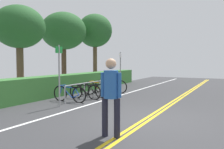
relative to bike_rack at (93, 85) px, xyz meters
name	(u,v)px	position (x,y,z in m)	size (l,w,h in m)	color
ground_plane	(147,120)	(-3.05, -3.78, -0.57)	(36.85, 11.43, 0.05)	#353538
centre_line_yellow_inner	(150,120)	(-3.05, -3.86, -0.54)	(33.16, 0.10, 0.00)	gold
centre_line_yellow_outer	(144,119)	(-3.05, -3.70, -0.54)	(33.16, 0.10, 0.00)	gold
bike_lane_stripe_white	(70,110)	(-3.05, -0.98, -0.54)	(33.16, 0.12, 0.00)	white
bike_rack	(93,85)	(0.00, 0.00, 0.00)	(4.20, 0.05, 0.73)	#9EA0A5
bicycle_0	(69,94)	(-1.64, 0.11, -0.21)	(0.46, 1.68, 0.72)	black
bicycle_1	(85,92)	(-0.71, -0.05, -0.21)	(0.46, 1.65, 0.71)	black
bicycle_2	(92,90)	(0.04, 0.04, -0.22)	(0.52, 1.68, 0.69)	black
bicycle_3	(99,88)	(0.73, 0.08, -0.21)	(0.46, 1.72, 0.72)	black
bicycle_4	(111,86)	(1.61, -0.13, -0.19)	(0.54, 1.77, 0.74)	black
pedestrian	(111,92)	(-4.94, -3.58, 0.48)	(0.32, 0.49, 1.77)	#1E1E2D
sign_post_near	(59,70)	(-2.66, -0.22, 0.84)	(0.36, 0.06, 2.30)	gray
sign_post_far	(120,67)	(2.83, -0.12, 0.79)	(0.36, 0.09, 2.21)	gray
hedge_backdrop	(79,82)	(1.50, 1.86, -0.05)	(13.15, 0.99, 0.99)	#387533
tree_mid	(19,28)	(-0.97, 3.73, 2.84)	(2.57, 2.57, 4.51)	brown
tree_far_right	(64,31)	(2.86, 3.99, 3.08)	(2.93, 2.93, 4.86)	#473323
tree_extra	(95,31)	(5.78, 3.39, 3.38)	(2.56, 2.56, 5.19)	brown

